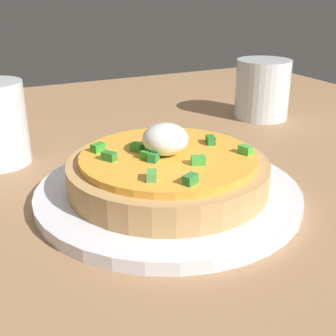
# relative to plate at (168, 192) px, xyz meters

# --- Properties ---
(dining_table) EXTENTS (1.17, 0.88, 0.03)m
(dining_table) POSITION_rel_plate_xyz_m (-0.03, 0.14, -0.02)
(dining_table) COLOR #9F754F
(dining_table) RESTS_ON ground
(plate) EXTENTS (0.26, 0.26, 0.01)m
(plate) POSITION_rel_plate_xyz_m (0.00, 0.00, 0.00)
(plate) COLOR white
(plate) RESTS_ON dining_table
(pizza) EXTENTS (0.20, 0.20, 0.06)m
(pizza) POSITION_rel_plate_xyz_m (-0.00, 0.00, 0.02)
(pizza) COLOR tan
(pizza) RESTS_ON plate
(cup_near) EXTENTS (0.08, 0.08, 0.09)m
(cup_near) POSITION_rel_plate_xyz_m (0.26, 0.19, 0.04)
(cup_near) COLOR silver
(cup_near) RESTS_ON dining_table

